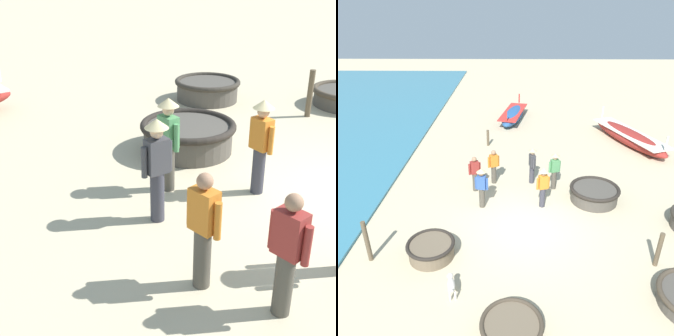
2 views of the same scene
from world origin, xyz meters
The scene contains 8 objects.
coracle_upturned centered at (5.96, -0.01, 0.32)m, with size 1.82×1.82×0.59m.
coracle_far_left centered at (2.76, 1.82, 0.34)m, with size 1.99×1.99×0.63m.
fisherman_crouching centered at (-2.11, 2.56, 0.84)m, with size 0.50×0.33×1.57m.
fisherman_with_hat centered at (0.33, 3.28, 0.96)m, with size 0.36×0.52×1.67m.
fisherman_standing_left centered at (0.63, 1.36, 0.96)m, with size 0.51×0.36×1.67m.
fisherman_standing_right centered at (1.24, 2.78, 0.96)m, with size 0.51×0.36×1.67m.
fisherman_by_coracle centered at (-1.35, 3.24, 0.84)m, with size 0.49×0.34×1.57m.
mooring_post_shoreline centered at (3.83, -1.86, 0.59)m, with size 0.14×0.14×1.19m, color brown.
Camera 1 is at (-5.69, 5.20, 3.86)m, focal length 50.00 mm.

